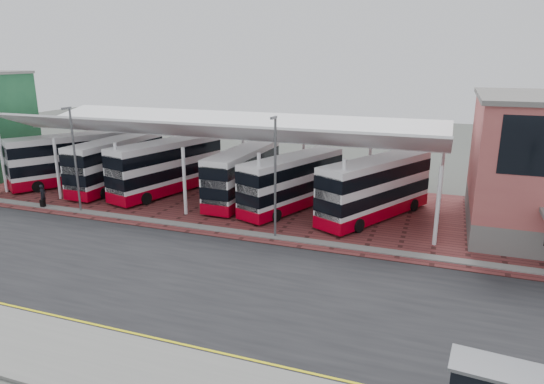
% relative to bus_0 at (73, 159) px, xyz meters
% --- Properties ---
extents(ground, '(140.00, 140.00, 0.00)m').
position_rel_bus_0_xyz_m(ground, '(20.41, -13.00, -2.35)').
color(ground, '#434741').
extents(road, '(120.00, 14.00, 0.02)m').
position_rel_bus_0_xyz_m(road, '(20.41, -14.00, -2.34)').
color(road, black).
rests_on(road, ground).
extents(forecourt, '(72.00, 16.00, 0.06)m').
position_rel_bus_0_xyz_m(forecourt, '(22.41, -0.00, -2.32)').
color(forecourt, brown).
rests_on(forecourt, ground).
extents(sidewalk, '(120.00, 4.00, 0.14)m').
position_rel_bus_0_xyz_m(sidewalk, '(20.41, -22.00, -2.28)').
color(sidewalk, slate).
rests_on(sidewalk, ground).
extents(north_kerb, '(120.00, 0.80, 0.14)m').
position_rel_bus_0_xyz_m(north_kerb, '(20.41, -6.80, -2.28)').
color(north_kerb, slate).
rests_on(north_kerb, ground).
extents(yellow_line_near, '(120.00, 0.12, 0.01)m').
position_rel_bus_0_xyz_m(yellow_line_near, '(20.41, -20.00, -2.32)').
color(yellow_line_near, yellow).
rests_on(yellow_line_near, road).
extents(yellow_line_far, '(120.00, 0.12, 0.01)m').
position_rel_bus_0_xyz_m(yellow_line_far, '(20.41, -19.70, -2.32)').
color(yellow_line_far, yellow).
rests_on(yellow_line_far, road).
extents(canopy, '(37.00, 11.63, 7.07)m').
position_rel_bus_0_xyz_m(canopy, '(14.41, 0.93, 3.45)').
color(canopy, white).
rests_on(canopy, ground).
extents(lamp_west, '(0.16, 0.90, 8.07)m').
position_rel_bus_0_xyz_m(lamp_west, '(6.41, -6.73, 2.01)').
color(lamp_west, '#595B5F').
rests_on(lamp_west, ground).
extents(lamp_east, '(0.16, 0.90, 8.07)m').
position_rel_bus_0_xyz_m(lamp_east, '(22.41, -6.73, 2.01)').
color(lamp_east, '#595B5F').
rests_on(lamp_east, ground).
extents(bus_0, '(8.23, 10.77, 4.60)m').
position_rel_bus_0_xyz_m(bus_0, '(0.00, 0.00, 0.00)').
color(bus_0, white).
rests_on(bus_0, forecourt).
extents(bus_1, '(2.95, 10.91, 4.47)m').
position_rel_bus_0_xyz_m(bus_1, '(4.77, 0.19, -0.07)').
color(bus_1, white).
rests_on(bus_1, forecourt).
extents(bus_2, '(5.48, 11.35, 4.56)m').
position_rel_bus_0_xyz_m(bus_2, '(9.93, 0.25, -0.02)').
color(bus_2, white).
rests_on(bus_2, forecourt).
extents(bus_3, '(2.77, 10.42, 4.27)m').
position_rel_bus_0_xyz_m(bus_3, '(17.03, 0.44, -0.16)').
color(bus_3, white).
rests_on(bus_3, forecourt).
extents(bus_4, '(5.90, 10.31, 4.19)m').
position_rel_bus_0_xyz_m(bus_4, '(21.56, -0.38, -0.21)').
color(bus_4, white).
rests_on(bus_4, forecourt).
extents(bus_5, '(7.11, 10.67, 4.42)m').
position_rel_bus_0_xyz_m(bus_5, '(27.95, -0.40, -0.09)').
color(bus_5, white).
rests_on(bus_5, forecourt).
extents(pedestrian, '(0.50, 0.68, 1.70)m').
position_rel_bus_0_xyz_m(pedestrian, '(2.58, -6.51, -1.44)').
color(pedestrian, black).
rests_on(pedestrian, forecourt).
extents(suitcase, '(0.37, 0.26, 0.64)m').
position_rel_bus_0_xyz_m(suitcase, '(2.97, -7.00, -1.97)').
color(suitcase, black).
rests_on(suitcase, forecourt).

